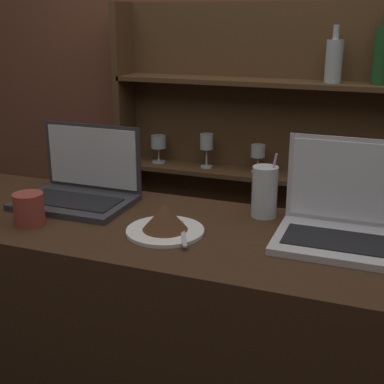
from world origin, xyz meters
TOP-DOWN VIEW (x-y plane):
  - bar_counter at (0.00, 0.26)m, footprint 1.69×0.52m
  - back_wall at (0.00, 1.33)m, footprint 7.00×0.06m
  - back_shelf at (0.00, 1.25)m, footprint 1.30×0.18m
  - laptop_near at (-0.38, 0.36)m, footprint 0.34×0.24m
  - laptop_far at (0.42, 0.34)m, footprint 0.33×0.25m
  - cake_plate at (-0.03, 0.22)m, footprint 0.21×0.21m
  - water_glass at (0.19, 0.43)m, footprint 0.07×0.07m
  - coffee_cup at (-0.41, 0.14)m, footprint 0.08×0.08m

SIDE VIEW (x-z plane):
  - bar_counter at x=0.00m, z-range 0.00..0.99m
  - back_shelf at x=0.00m, z-range 0.05..1.65m
  - cake_plate at x=-0.03m, z-range 0.98..1.07m
  - coffee_cup at x=-0.41m, z-range 0.99..1.08m
  - laptop_near at x=-0.38m, z-range 0.93..1.16m
  - laptop_far at x=0.42m, z-range 0.92..1.17m
  - water_glass at x=0.19m, z-range 0.97..1.16m
  - back_wall at x=0.00m, z-range 0.00..2.70m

